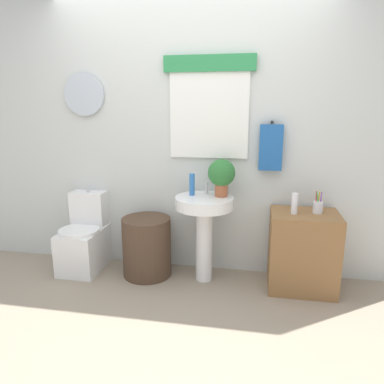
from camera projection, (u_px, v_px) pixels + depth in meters
The scene contains 11 objects.
ground_plane at pixel (160, 332), 2.49m from camera, with size 8.00×8.00×0.00m, color gray.
back_wall at pixel (191, 134), 3.28m from camera, with size 4.40×0.18×2.60m.
toilet at pixel (85, 240), 3.44m from camera, with size 0.38×0.51×0.76m.
laundry_hamper at pixel (147, 247), 3.30m from camera, with size 0.45×0.45×0.56m, color #4C3828.
pedestal_sink at pixel (204, 218), 3.13m from camera, with size 0.51×0.51×0.78m.
faucet at pixel (206, 188), 3.19m from camera, with size 0.03×0.03×0.10m, color silver.
wooden_cabinet at pixel (302, 251), 3.04m from camera, with size 0.56×0.44×0.68m, color olive.
soap_bottle at pixel (192, 184), 3.13m from camera, with size 0.05×0.05×0.20m, color #2D6BB7.
potted_plant at pixel (222, 174), 3.08m from camera, with size 0.24×0.24×0.33m.
lotion_bottle at pixel (295, 204), 2.92m from camera, with size 0.05×0.05×0.18m, color white.
toothbrush_cup at pixel (318, 207), 2.95m from camera, with size 0.08×0.08×0.19m.
Camera 1 is at (0.62, -2.11, 1.54)m, focal length 33.04 mm.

